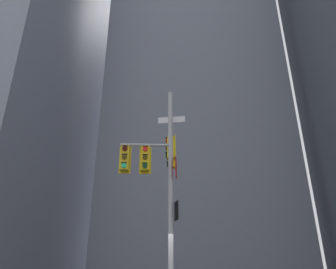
% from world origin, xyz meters
% --- Properties ---
extents(building_tower_left, '(15.65, 15.65, 51.32)m').
position_xyz_m(building_tower_left, '(-19.11, 11.01, 25.66)').
color(building_tower_left, slate).
rests_on(building_tower_left, ground).
extents(building_mid_block, '(16.75, 16.75, 53.81)m').
position_xyz_m(building_mid_block, '(-0.63, 20.28, 26.91)').
color(building_mid_block, slate).
rests_on(building_mid_block, ground).
extents(signal_pole_assembly, '(2.64, 3.20, 8.49)m').
position_xyz_m(signal_pole_assembly, '(-0.50, 0.37, 5.20)').
color(signal_pole_assembly, '#9EA0A3').
rests_on(signal_pole_assembly, ground).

